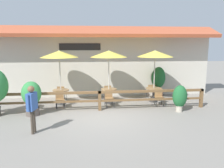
% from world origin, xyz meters
% --- Properties ---
extents(ground_plane, '(60.00, 60.00, 0.00)m').
position_xyz_m(ground_plane, '(0.00, 0.00, 0.00)').
color(ground_plane, gray).
extents(building_facade, '(14.28, 1.49, 4.23)m').
position_xyz_m(building_facade, '(-0.00, 4.10, 2.16)').
color(building_facade, '#BCB7A8').
rests_on(building_facade, ground).
extents(patio_railing, '(10.40, 0.14, 0.95)m').
position_xyz_m(patio_railing, '(0.00, 1.05, 0.70)').
color(patio_railing, brown).
rests_on(patio_railing, ground).
extents(patio_umbrella_near, '(1.94, 1.94, 2.86)m').
position_xyz_m(patio_umbrella_near, '(-1.98, 2.41, 2.64)').
color(patio_umbrella_near, '#B7B2A8').
rests_on(patio_umbrella_near, ground).
extents(dining_table_near, '(0.85, 0.85, 0.78)m').
position_xyz_m(dining_table_near, '(-1.98, 2.41, 0.62)').
color(dining_table_near, olive).
rests_on(dining_table_near, ground).
extents(chair_near_streetside, '(0.50, 0.50, 0.85)m').
position_xyz_m(chair_near_streetside, '(-1.96, 1.74, 0.47)').
color(chair_near_streetside, olive).
rests_on(chair_near_streetside, ground).
extents(chair_near_wallside, '(0.48, 0.48, 0.85)m').
position_xyz_m(chair_near_wallside, '(-2.04, 3.09, 0.47)').
color(chair_near_wallside, olive).
rests_on(chair_near_wallside, ground).
extents(patio_umbrella_middle, '(1.94, 1.94, 2.86)m').
position_xyz_m(patio_umbrella_middle, '(0.57, 2.38, 2.64)').
color(patio_umbrella_middle, '#B7B2A8').
rests_on(patio_umbrella_middle, ground).
extents(dining_table_middle, '(0.85, 0.85, 0.78)m').
position_xyz_m(dining_table_middle, '(0.57, 2.38, 0.62)').
color(dining_table_middle, olive).
rests_on(dining_table_middle, ground).
extents(chair_middle_streetside, '(0.48, 0.48, 0.85)m').
position_xyz_m(chair_middle_streetside, '(0.52, 1.71, 0.47)').
color(chair_middle_streetside, olive).
rests_on(chair_middle_streetside, ground).
extents(chair_middle_wallside, '(0.49, 0.49, 0.85)m').
position_xyz_m(chair_middle_wallside, '(0.54, 3.06, 0.47)').
color(chair_middle_wallside, olive).
rests_on(chair_middle_wallside, ground).
extents(patio_umbrella_far, '(1.94, 1.94, 2.86)m').
position_xyz_m(patio_umbrella_far, '(3.06, 2.37, 2.64)').
color(patio_umbrella_far, '#B7B2A8').
rests_on(patio_umbrella_far, ground).
extents(dining_table_far, '(0.85, 0.85, 0.78)m').
position_xyz_m(dining_table_far, '(3.06, 2.37, 0.62)').
color(dining_table_far, olive).
rests_on(dining_table_far, ground).
extents(chair_far_streetside, '(0.45, 0.45, 0.85)m').
position_xyz_m(chair_far_streetside, '(3.14, 1.68, 0.47)').
color(chair_far_streetside, olive).
rests_on(chair_far_streetside, ground).
extents(chair_far_wallside, '(0.42, 0.42, 0.85)m').
position_xyz_m(chair_far_wallside, '(3.10, 3.06, 0.47)').
color(chair_far_wallside, olive).
rests_on(chair_far_wallside, ground).
extents(potted_plant_corner_fern, '(0.86, 0.77, 1.54)m').
position_xyz_m(potted_plant_corner_fern, '(-3.04, 0.66, 0.88)').
color(potted_plant_corner_fern, '#564C47').
rests_on(potted_plant_corner_fern, ground).
extents(potted_plant_broad_leaf, '(0.67, 0.61, 1.27)m').
position_xyz_m(potted_plant_broad_leaf, '(3.74, 0.48, 0.70)').
color(potted_plant_broad_leaf, '#B7AD99').
rests_on(potted_plant_broad_leaf, ground).
extents(potted_plant_tall_tropical, '(0.82, 0.74, 1.81)m').
position_xyz_m(potted_plant_tall_tropical, '(3.70, 3.55, 1.03)').
color(potted_plant_tall_tropical, brown).
rests_on(potted_plant_tall_tropical, ground).
extents(pedestrian, '(0.31, 0.60, 1.74)m').
position_xyz_m(pedestrian, '(-2.50, -1.43, 1.11)').
color(pedestrian, '#42382D').
rests_on(pedestrian, ground).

